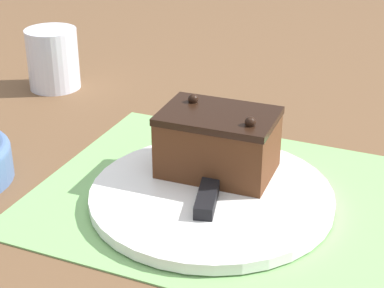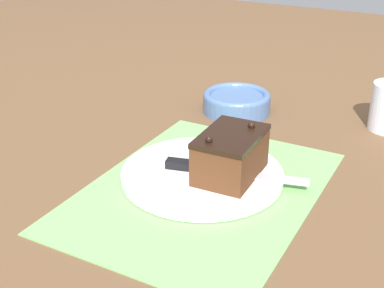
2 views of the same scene
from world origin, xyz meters
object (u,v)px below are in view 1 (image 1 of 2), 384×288
object	(u,v)px
cake_plate	(211,196)
drinking_glass	(53,59)
serving_knife	(212,180)
chocolate_cake	(218,142)

from	to	relation	value
cake_plate	drinking_glass	bearing A→B (deg)	147.07
serving_knife	drinking_glass	bearing A→B (deg)	134.22
cake_plate	drinking_glass	world-z (taller)	drinking_glass
serving_knife	drinking_glass	distance (m)	0.42
drinking_glass	serving_knife	bearing A→B (deg)	-31.58
cake_plate	chocolate_cake	size ratio (longest dim) A/B	2.04
chocolate_cake	serving_knife	world-z (taller)	chocolate_cake
serving_knife	drinking_glass	xyz separation A→B (m)	(-0.35, 0.22, 0.03)
chocolate_cake	drinking_glass	distance (m)	0.40
chocolate_cake	drinking_glass	size ratio (longest dim) A/B	1.39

